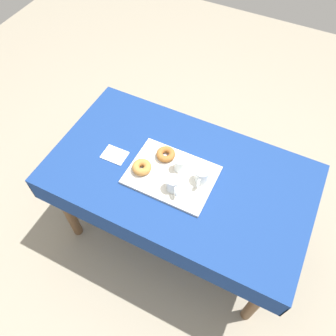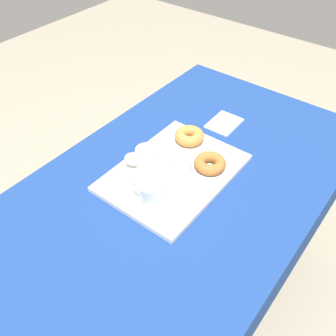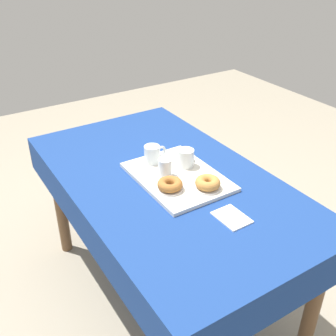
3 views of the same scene
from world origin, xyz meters
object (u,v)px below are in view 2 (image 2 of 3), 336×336
at_px(tea_mug_left, 150,194).
at_px(sugar_donut_right, 210,163).
at_px(dining_table, 176,204).
at_px(tea_mug_right, 146,160).
at_px(donut_plate_right, 210,168).
at_px(serving_tray, 174,173).
at_px(paper_napkin, 224,123).
at_px(water_glass_near, 182,173).
at_px(sugar_donut_left, 189,136).
at_px(donut_plate_left, 189,141).

distance_m(tea_mug_left, sugar_donut_right, 0.25).
height_order(dining_table, tea_mug_left, tea_mug_left).
bearing_deg(tea_mug_right, donut_plate_right, -52.67).
bearing_deg(donut_plate_right, serving_tray, 131.67).
bearing_deg(sugar_donut_right, donut_plate_right, 0.00).
bearing_deg(sugar_donut_right, paper_napkin, 21.63).
height_order(serving_tray, water_glass_near, water_glass_near).
xyz_separation_m(sugar_donut_left, sugar_donut_right, (-0.08, -0.14, -0.00)).
height_order(tea_mug_left, donut_plate_right, tea_mug_left).
distance_m(dining_table, donut_plate_left, 0.24).
relative_size(dining_table, paper_napkin, 10.67).
xyz_separation_m(water_glass_near, sugar_donut_left, (0.18, 0.10, -0.01)).
bearing_deg(sugar_donut_right, tea_mug_left, 166.61).
bearing_deg(donut_plate_right, paper_napkin, 21.63).
height_order(serving_tray, paper_napkin, serving_tray).
xyz_separation_m(tea_mug_left, paper_napkin, (0.51, 0.05, -0.05)).
xyz_separation_m(donut_plate_left, sugar_donut_right, (-0.08, -0.14, 0.02)).
relative_size(sugar_donut_left, donut_plate_right, 0.95).
height_order(tea_mug_right, sugar_donut_left, tea_mug_right).
xyz_separation_m(sugar_donut_left, donut_plate_right, (-0.08, -0.14, -0.02)).
distance_m(serving_tray, tea_mug_right, 0.10).
relative_size(dining_table, sugar_donut_left, 13.70).
xyz_separation_m(water_glass_near, sugar_donut_right, (0.10, -0.04, -0.01)).
bearing_deg(sugar_donut_left, donut_plate_right, -118.74).
height_order(tea_mug_left, tea_mug_right, same).
bearing_deg(tea_mug_left, serving_tray, 11.74).
relative_size(sugar_donut_left, paper_napkin, 0.78).
xyz_separation_m(water_glass_near, donut_plate_left, (0.18, 0.10, -0.03)).
bearing_deg(serving_tray, water_glass_near, -114.68).
xyz_separation_m(dining_table, serving_tray, (0.03, 0.04, 0.10)).
relative_size(dining_table, serving_tray, 3.15).
distance_m(tea_mug_left, sugar_donut_left, 0.33).
bearing_deg(dining_table, water_glass_near, -57.06).
xyz_separation_m(tea_mug_right, water_glass_near, (0.02, -0.13, -0.00)).
bearing_deg(tea_mug_left, tea_mug_right, 44.78).
bearing_deg(paper_napkin, water_glass_near, -169.65).
bearing_deg(paper_napkin, sugar_donut_left, 171.18).
xyz_separation_m(serving_tray, donut_plate_left, (0.16, 0.05, 0.01)).
relative_size(sugar_donut_right, paper_napkin, 0.78).
bearing_deg(donut_plate_left, tea_mug_right, 171.87).
xyz_separation_m(tea_mug_right, sugar_donut_right, (0.13, -0.17, -0.01)).
distance_m(serving_tray, sugar_donut_left, 0.17).
height_order(serving_tray, tea_mug_right, tea_mug_right).
distance_m(sugar_donut_left, donut_plate_right, 0.16).
xyz_separation_m(water_glass_near, paper_napkin, (0.38, 0.07, -0.05)).
distance_m(tea_mug_right, donut_plate_right, 0.21).
relative_size(donut_plate_left, sugar_donut_right, 1.06).
xyz_separation_m(serving_tray, sugar_donut_right, (0.08, -0.09, 0.03)).
bearing_deg(paper_napkin, dining_table, -171.84).
height_order(serving_tray, donut_plate_right, donut_plate_right).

